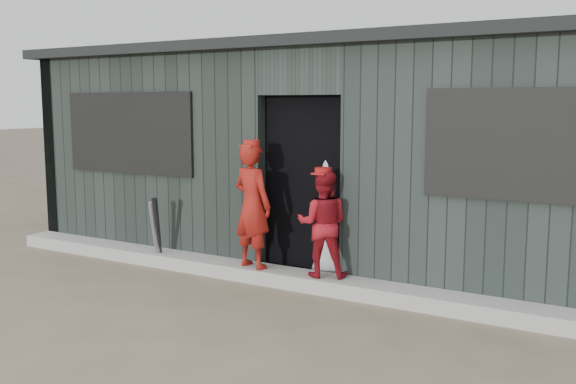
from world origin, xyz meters
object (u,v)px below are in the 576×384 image
Objects in this scene: player_red_left at (252,205)px; player_red_right at (323,224)px; bat_right at (158,232)px; dugout at (356,154)px; player_grey_back at (332,215)px; bat_mid at (156,233)px; bat_left at (155,234)px.

player_red_right is (0.82, 0.05, -0.13)m from player_red_left.
player_red_left is at bearing -18.49° from player_red_right.
bat_right is 2.63m from dugout.
dugout reaches higher than player_grey_back.
player_grey_back reaches higher than bat_mid.
player_grey_back is at bearing 16.17° from bat_left.
bat_right is 1.35m from player_red_left.
bat_mid is 0.73× the size of player_red_right.
bat_right is at bearing 15.24° from player_red_left.
bat_mid is at bearing -134.86° from dugout.
bat_left is 0.57× the size of player_red_left.
dugout reaches higher than bat_right.
bat_right is (0.05, -0.02, 0.02)m from bat_mid.
player_red_left is 1.23× the size of player_red_right.
bat_mid is 0.57× the size of player_grey_back.
bat_right is at bearing -133.82° from dugout.
dugout is at bearing 45.14° from bat_mid.
bat_right is 0.61× the size of player_grey_back.
player_red_right is (2.17, 0.11, 0.31)m from bat_left.
bat_right is 0.78× the size of player_red_right.
bat_right reaches higher than bat_left.
bat_left is at bearing -134.93° from dugout.
player_red_left reaches higher than player_red_right.
player_red_right is at bearing -164.07° from player_red_left.
bat_mid is 0.93× the size of bat_right.
dugout is (1.77, 1.77, 0.89)m from bat_mid.
player_grey_back is (-0.13, 0.48, -0.00)m from player_red_right.
player_red_left reaches higher than bat_mid.
player_grey_back is (1.98, 0.60, 0.28)m from bat_right.
player_red_left is 0.88m from player_grey_back.
bat_left is 0.55× the size of player_grey_back.
player_red_left is at bearing 2.05° from bat_mid.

